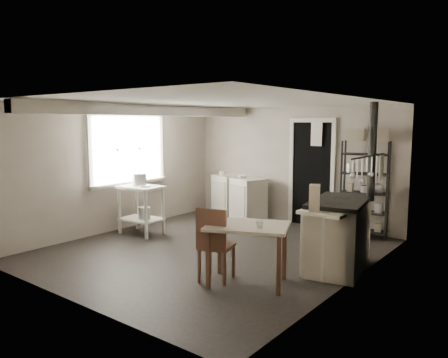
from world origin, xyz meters
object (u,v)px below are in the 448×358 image
Objects in this scene: prep_table at (141,212)px; flour_sack at (332,223)px; chair at (217,243)px; work_table at (247,254)px; shelf_rack at (365,183)px; stove at (339,238)px; stockpot at (139,181)px; base_cabinets at (239,196)px.

prep_table is 3.39m from flour_sack.
prep_table is at bearing 141.71° from chair.
shelf_rack is at bearing 84.20° from work_table.
shelf_rack is 1.38× the size of stove.
prep_table is 0.56m from stockpot.
prep_table is at bearing 163.54° from work_table.
flour_sack is at bearing 34.45° from prep_table.
stove is 1.39m from work_table.
work_table is 2.79m from flour_sack.
shelf_rack is at bearing 18.91° from base_cabinets.
shelf_rack is 3.18m from work_table.
stove is 1.28× the size of chair.
shelf_rack is 3.38× the size of flour_sack.
stove is (0.35, -1.89, -0.51)m from shelf_rack.
stockpot is 0.17× the size of shelf_rack.
shelf_rack is at bearing 34.84° from prep_table.
work_table is 0.42m from chair.
stove is at bearing 35.19° from chair.
work_table is (2.92, -0.86, -0.02)m from prep_table.
shelf_rack reaches higher than base_cabinets.
stove reaches higher than prep_table.
work_table is at bearing -17.14° from stockpot.
flour_sack is (2.79, 1.92, -0.16)m from prep_table.
shelf_rack is 1.99m from stove.
stove is at bearing -90.68° from shelf_rack.
stockpot is at bearing 173.56° from stove.
base_cabinets is (0.59, 2.17, 0.06)m from prep_table.
prep_table reaches higher than work_table.
chair is at bearing -161.94° from work_table.
base_cabinets is 3.49m from stove.
stockpot is at bearing -158.15° from shelf_rack.
stockpot is 4.00m from shelf_rack.
stove reaches higher than work_table.
prep_table is 0.88× the size of work_table.
chair is at bearing -21.83° from stockpot.
stove reaches higher than flour_sack.
base_cabinets is at bearing 138.03° from stove.
base_cabinets is at bearing 170.74° from shelf_rack.
prep_table is at bearing -31.24° from stockpot.
base_cabinets is 2.69m from shelf_rack.
work_table is (-0.66, -1.22, -0.06)m from stove.
work_table is (-0.32, -3.11, -0.57)m from shelf_rack.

